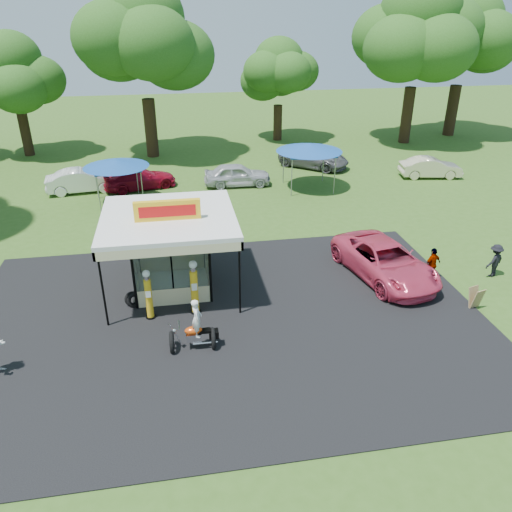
% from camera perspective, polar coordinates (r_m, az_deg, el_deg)
% --- Properties ---
extents(ground, '(120.00, 120.00, 0.00)m').
position_cam_1_polar(ground, '(17.95, -2.45, -10.94)').
color(ground, '#33561B').
rests_on(ground, ground).
extents(asphalt_apron, '(20.00, 14.00, 0.04)m').
position_cam_1_polar(asphalt_apron, '(19.56, -3.23, -7.37)').
color(asphalt_apron, black).
rests_on(asphalt_apron, ground).
extents(gas_station_kiosk, '(5.40, 5.40, 4.18)m').
position_cam_1_polar(gas_station_kiosk, '(21.22, -9.69, 0.63)').
color(gas_station_kiosk, white).
rests_on(gas_station_kiosk, ground).
extents(gas_pump_left, '(0.40, 0.40, 2.12)m').
position_cam_1_polar(gas_pump_left, '(19.60, -12.18, -4.46)').
color(gas_pump_left, black).
rests_on(gas_pump_left, ground).
extents(gas_pump_right, '(0.43, 0.43, 2.33)m').
position_cam_1_polar(gas_pump_right, '(19.59, -7.06, -3.71)').
color(gas_pump_right, black).
rests_on(gas_pump_right, ground).
extents(motorcycle, '(1.74, 0.83, 2.07)m').
position_cam_1_polar(motorcycle, '(17.81, -6.93, -8.30)').
color(motorcycle, black).
rests_on(motorcycle, ground).
extents(spare_tires, '(0.78, 0.50, 0.66)m').
position_cam_1_polar(spare_tires, '(20.85, -13.79, -4.86)').
color(spare_tires, black).
rests_on(spare_tires, ground).
extents(a_frame_sign, '(0.54, 0.57, 0.89)m').
position_cam_1_polar(a_frame_sign, '(21.97, 23.81, -4.42)').
color(a_frame_sign, '#593819').
rests_on(a_frame_sign, ground).
extents(kiosk_car, '(2.82, 1.13, 0.96)m').
position_cam_1_polar(kiosk_car, '(23.77, -9.55, 0.10)').
color(kiosk_car, yellow).
rests_on(kiosk_car, ground).
extents(pink_sedan, '(3.77, 6.18, 1.60)m').
position_cam_1_polar(pink_sedan, '(22.93, 14.51, -0.55)').
color(pink_sedan, '#D23959').
rests_on(pink_sedan, ground).
extents(spectator_east_a, '(1.15, 0.93, 1.55)m').
position_cam_1_polar(spectator_east_a, '(24.73, 25.62, -0.47)').
color(spectator_east_a, black).
rests_on(spectator_east_a, ground).
extents(spectator_east_b, '(0.99, 0.67, 1.56)m').
position_cam_1_polar(spectator_east_b, '(23.28, 19.50, -0.91)').
color(spectator_east_b, gray).
rests_on(spectator_east_b, ground).
extents(bg_car_a, '(4.75, 2.19, 1.51)m').
position_cam_1_polar(bg_car_a, '(34.93, -19.23, 8.14)').
color(bg_car_a, white).
rests_on(bg_car_a, ground).
extents(bg_car_b, '(5.17, 3.27, 1.39)m').
position_cam_1_polar(bg_car_b, '(34.53, -13.18, 8.63)').
color(bg_car_b, '#A20C24').
rests_on(bg_car_b, ground).
extents(bg_car_c, '(4.52, 1.92, 1.52)m').
position_cam_1_polar(bg_car_c, '(34.23, -2.16, 9.27)').
color(bg_car_c, '#B2B2B7').
rests_on(bg_car_c, ground).
extents(bg_car_d, '(5.59, 5.26, 1.46)m').
position_cam_1_polar(bg_car_d, '(38.68, 6.65, 11.10)').
color(bg_car_d, '#545456').
rests_on(bg_car_d, ground).
extents(bg_car_e, '(4.47, 2.14, 1.41)m').
position_cam_1_polar(bg_car_e, '(38.10, 19.32, 9.52)').
color(bg_car_e, beige).
rests_on(bg_car_e, ground).
extents(tent_west, '(3.93, 3.93, 2.75)m').
position_cam_1_polar(tent_west, '(31.72, -15.71, 10.16)').
color(tent_west, gray).
rests_on(tent_west, ground).
extents(tent_east, '(4.33, 4.33, 3.03)m').
position_cam_1_polar(tent_east, '(33.34, 6.11, 12.20)').
color(tent_east, gray).
rests_on(tent_east, ground).
extents(oak_far_b, '(7.78, 7.78, 9.28)m').
position_cam_1_polar(oak_far_b, '(44.90, -25.87, 17.69)').
color(oak_far_b, black).
rests_on(oak_far_b, ground).
extents(oak_far_c, '(10.89, 10.89, 12.83)m').
position_cam_1_polar(oak_far_c, '(41.19, -12.75, 22.10)').
color(oak_far_c, black).
rests_on(oak_far_c, ground).
extents(oak_far_d, '(7.22, 7.22, 8.60)m').
position_cam_1_polar(oak_far_d, '(46.23, 2.60, 19.77)').
color(oak_far_d, black).
rests_on(oak_far_d, ground).
extents(oak_far_e, '(11.15, 11.15, 13.27)m').
position_cam_1_polar(oak_far_e, '(46.89, 17.91, 22.41)').
color(oak_far_e, black).
rests_on(oak_far_e, ground).
extents(oak_far_f, '(10.26, 10.26, 12.36)m').
position_cam_1_polar(oak_far_f, '(51.29, 22.59, 21.38)').
color(oak_far_f, black).
rests_on(oak_far_f, ground).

